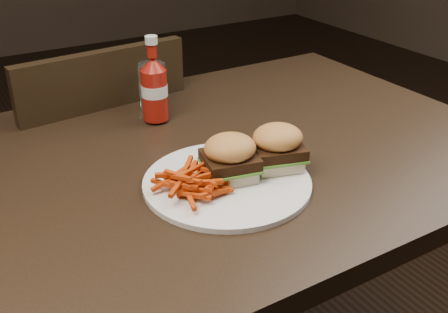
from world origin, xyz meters
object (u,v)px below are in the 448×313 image
tumbler (153,85)px  chair_far (89,191)px  ketchup_bottle (155,95)px  plate (227,182)px  dining_table (204,161)px

tumbler → chair_far: bearing=113.9°
tumbler → ketchup_bottle: bearing=-110.3°
chair_far → plate: 0.71m
dining_table → plate: (-0.03, -0.13, 0.03)m
chair_far → tumbler: bearing=108.3°
dining_table → chair_far: size_ratio=2.85×
dining_table → ketchup_bottle: bearing=95.5°
dining_table → ketchup_bottle: ketchup_bottle is taller
ketchup_bottle → tumbler: ketchup_bottle is taller
dining_table → chair_far: dining_table is taller
plate → ketchup_bottle: size_ratio=2.63×
chair_far → ketchup_bottle: size_ratio=3.87×
chair_far → ketchup_bottle: 0.50m
dining_table → ketchup_bottle: 0.20m
chair_far → plate: bearing=91.3°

